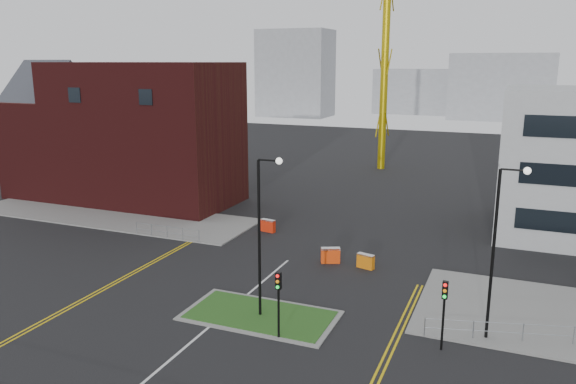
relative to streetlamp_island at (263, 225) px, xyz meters
name	(u,v)px	position (x,y,z in m)	size (l,w,h in m)	color
ground	(145,381)	(-2.22, -8.00, -5.41)	(200.00, 200.00, 0.00)	black
pavement_left	(111,215)	(-22.22, 14.00, -5.35)	(28.00, 8.00, 0.12)	slate
island_kerb	(260,315)	(-0.22, 0.00, -5.37)	(8.60, 4.60, 0.08)	slate
grass_island	(260,315)	(-0.22, 0.00, -5.35)	(8.00, 4.00, 0.12)	#26541C
brick_building	(121,134)	(-25.19, 20.00, 1.44)	(24.20, 10.07, 14.24)	#411010
streetlamp_island	(263,225)	(0.00, 0.00, 0.00)	(1.46, 0.36, 9.18)	black
streetlamp_right_near	(499,240)	(12.00, 2.00, 0.00)	(1.46, 0.36, 9.18)	black
traffic_light_island	(278,292)	(1.78, -2.02, -2.85)	(0.28, 0.33, 3.65)	black
traffic_light_right	(444,302)	(9.78, -0.02, -2.85)	(0.28, 0.33, 3.65)	black
railing_left	(167,230)	(-13.22, 10.00, -4.67)	(6.05, 0.05, 1.10)	gray
centre_line	(170,360)	(-2.22, -6.00, -5.41)	(0.15, 30.00, 0.01)	silver
yellow_left_a	(124,276)	(-11.22, 2.00, -5.41)	(0.12, 24.00, 0.01)	gold
yellow_left_b	(128,277)	(-10.92, 2.00, -5.41)	(0.12, 24.00, 0.01)	gold
yellow_right_a	(383,359)	(7.28, -2.00, -5.41)	(0.12, 20.00, 0.01)	gold
yellow_right_b	(389,360)	(7.58, -2.00, -5.41)	(0.12, 20.00, 0.01)	gold
skyline_a	(296,73)	(-42.22, 112.00, 5.59)	(18.00, 12.00, 22.00)	gray
skyline_b	(501,87)	(7.78, 122.00, 2.59)	(24.00, 12.00, 16.00)	gray
skyline_d	(431,92)	(-10.22, 132.00, 0.59)	(30.00, 12.00, 12.00)	gray
barrier_left	(268,225)	(-6.44, 14.93, -4.84)	(1.32, 0.65, 1.06)	red
barrier_mid	(330,255)	(0.78, 9.74, -4.80)	(1.41, 0.96, 1.13)	#FF440E
barrier_right	(366,261)	(3.38, 9.65, -4.85)	(1.29, 0.72, 1.03)	orange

